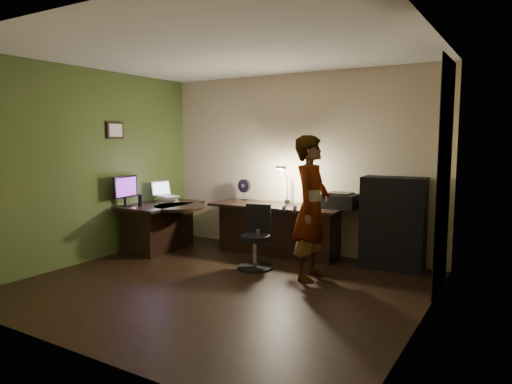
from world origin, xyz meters
The scene contains 27 objects.
floor centered at (0.00, 0.00, -0.01)m, with size 4.50×4.00×0.01m, color black.
ceiling centered at (0.00, 0.00, 2.71)m, with size 4.50×4.00×0.01m, color silver.
wall_back centered at (0.00, 2.00, 1.35)m, with size 4.50×0.01×2.70m, color tan.
wall_front centered at (0.00, -2.00, 1.35)m, with size 4.50×0.01×2.70m, color tan.
wall_left centered at (-2.25, 0.00, 1.35)m, with size 0.01×4.00×2.70m, color tan.
wall_right centered at (2.25, 0.00, 1.35)m, with size 0.01×4.00×2.70m, color tan.
green_wall_overlay centered at (-2.24, 0.00, 1.35)m, with size 0.00×4.00×2.70m, color #445825.
arched_doorway centered at (2.24, 1.15, 1.30)m, with size 0.01×0.90×2.60m, color black.
french_door centered at (2.24, -0.55, 1.05)m, with size 0.02×0.92×2.10m, color white.
framed_picture centered at (-2.22, 0.45, 1.85)m, with size 0.04×0.30×0.25m, color black.
desk_left centered at (-1.81, 0.93, 0.36)m, with size 0.78×1.26×0.73m, color black.
desk_right centered at (-0.14, 1.63, 0.38)m, with size 2.00×0.70×0.75m, color black.
cabinet centered at (1.54, 1.78, 0.61)m, with size 0.82×0.41×1.23m, color black.
laptop_stand centered at (-1.86, 1.18, 0.76)m, with size 0.23×0.20×0.10m, color silver.
laptop centered at (-1.86, 1.18, 0.93)m, with size 0.34×0.32×0.23m, color silver.
monitor centered at (-2.11, 0.50, 0.88)m, with size 0.10×0.51×0.33m, color black.
mouse centered at (-1.80, 0.37, 0.73)m, with size 0.06×0.09×0.04m, color silver.
phone centered at (-1.53, 0.79, 0.72)m, with size 0.06×0.12×0.01m, color black.
pen centered at (-1.53, 1.10, 0.72)m, with size 0.01×0.13×0.01m, color black.
speaker centered at (-1.88, 0.59, 0.81)m, with size 0.07×0.07×0.19m, color black.
notepad centered at (-1.80, 0.74, 0.72)m, with size 0.14×0.19×0.01m, color silver.
desk_fan centered at (-0.85, 1.85, 0.92)m, with size 0.22×0.12×0.34m, color black.
headphones centered at (0.30, 1.19, 0.80)m, with size 0.21×0.09×0.10m, color #2A3594.
printer centered at (0.78, 1.80, 0.86)m, with size 0.50×0.39×0.22m, color black.
desk_lamp centered at (-0.07, 1.83, 1.05)m, with size 0.15×0.28×0.61m, color black.
office_chair centered at (-0.02, 0.82, 0.42)m, with size 0.47×0.47×0.85m, color black.
person centered at (0.79, 0.81, 0.88)m, with size 0.63×0.42×1.77m, color #D8A88C.
Camera 1 is at (3.06, -4.26, 1.73)m, focal length 32.00 mm.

